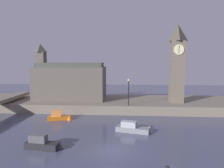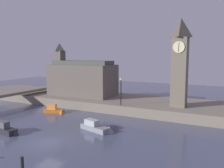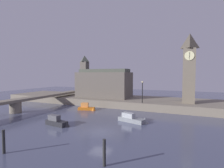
{
  "view_description": "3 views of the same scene",
  "coord_description": "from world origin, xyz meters",
  "px_view_note": "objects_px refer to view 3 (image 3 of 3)",
  "views": [
    {
      "loc": [
        1.45,
        -20.32,
        8.7
      ],
      "look_at": [
        -1.24,
        17.7,
        4.66
      ],
      "focal_mm": 35.14,
      "sensor_mm": 36.0,
      "label": 1
    },
    {
      "loc": [
        16.95,
        -18.23,
        9.29
      ],
      "look_at": [
        -0.28,
        15.38,
        4.71
      ],
      "focal_mm": 37.37,
      "sensor_mm": 36.0,
      "label": 2
    },
    {
      "loc": [
        9.87,
        -19.08,
        7.19
      ],
      "look_at": [
        -5.71,
        16.74,
        4.93
      ],
      "focal_mm": 28.3,
      "sensor_mm": 36.0,
      "label": 3
    }
  ],
  "objects_px": {
    "parliament_hall": "(103,83)",
    "streetlamp": "(142,89)",
    "boat_cruiser_grey": "(134,119)",
    "clock_tower": "(189,67)",
    "mooring_post_right": "(104,153)",
    "boat_barge_dark": "(58,122)",
    "boat_patrol_orange": "(87,108)",
    "mooring_post_left": "(4,142)"
  },
  "relations": [
    {
      "from": "mooring_post_right",
      "to": "boat_patrol_orange",
      "type": "xyz_separation_m",
      "value": [
        -12.39,
        17.79,
        -0.6
      ]
    },
    {
      "from": "boat_barge_dark",
      "to": "boat_cruiser_grey",
      "type": "distance_m",
      "value": 10.98
    },
    {
      "from": "mooring_post_left",
      "to": "boat_barge_dark",
      "type": "xyz_separation_m",
      "value": [
        -1.42,
        8.82,
        -0.58
      ]
    },
    {
      "from": "clock_tower",
      "to": "boat_barge_dark",
      "type": "xyz_separation_m",
      "value": [
        -16.63,
        -18.03,
        -7.93
      ]
    },
    {
      "from": "parliament_hall",
      "to": "boat_cruiser_grey",
      "type": "bearing_deg",
      "value": -49.14
    },
    {
      "from": "boat_cruiser_grey",
      "to": "streetlamp",
      "type": "bearing_deg",
      "value": 96.05
    },
    {
      "from": "mooring_post_left",
      "to": "mooring_post_right",
      "type": "bearing_deg",
      "value": 10.09
    },
    {
      "from": "streetlamp",
      "to": "boat_patrol_orange",
      "type": "xyz_separation_m",
      "value": [
        -10.05,
        -3.97,
        -3.68
      ]
    },
    {
      "from": "boat_barge_dark",
      "to": "boat_cruiser_grey",
      "type": "relative_size",
      "value": 0.81
    },
    {
      "from": "boat_cruiser_grey",
      "to": "clock_tower",
      "type": "bearing_deg",
      "value": 58.84
    },
    {
      "from": "mooring_post_right",
      "to": "boat_patrol_orange",
      "type": "relative_size",
      "value": 0.54
    },
    {
      "from": "parliament_hall",
      "to": "boat_cruiser_grey",
      "type": "xyz_separation_m",
      "value": [
        12.15,
        -14.05,
        -4.43
      ]
    },
    {
      "from": "parliament_hall",
      "to": "mooring_post_left",
      "type": "xyz_separation_m",
      "value": [
        4.29,
        -28.74,
        -3.8
      ]
    },
    {
      "from": "streetlamp",
      "to": "boat_cruiser_grey",
      "type": "distance_m",
      "value": 9.51
    },
    {
      "from": "streetlamp",
      "to": "boat_cruiser_grey",
      "type": "height_order",
      "value": "streetlamp"
    },
    {
      "from": "clock_tower",
      "to": "mooring_post_right",
      "type": "relative_size",
      "value": 6.28
    },
    {
      "from": "parliament_hall",
      "to": "boat_barge_dark",
      "type": "xyz_separation_m",
      "value": [
        2.87,
        -19.92,
        -4.37
      ]
    },
    {
      "from": "boat_barge_dark",
      "to": "boat_cruiser_grey",
      "type": "bearing_deg",
      "value": 32.32
    },
    {
      "from": "mooring_post_left",
      "to": "boat_barge_dark",
      "type": "relative_size",
      "value": 0.54
    },
    {
      "from": "mooring_post_left",
      "to": "boat_barge_dark",
      "type": "bearing_deg",
      "value": 99.12
    },
    {
      "from": "mooring_post_left",
      "to": "boat_barge_dark",
      "type": "distance_m",
      "value": 8.95
    },
    {
      "from": "clock_tower",
      "to": "boat_barge_dark",
      "type": "relative_size",
      "value": 3.37
    },
    {
      "from": "clock_tower",
      "to": "streetlamp",
      "type": "bearing_deg",
      "value": -157.38
    },
    {
      "from": "clock_tower",
      "to": "boat_patrol_orange",
      "type": "distance_m",
      "value": 21.32
    },
    {
      "from": "clock_tower",
      "to": "mooring_post_left",
      "type": "bearing_deg",
      "value": -119.54
    },
    {
      "from": "parliament_hall",
      "to": "boat_cruiser_grey",
      "type": "relative_size",
      "value": 2.63
    },
    {
      "from": "boat_patrol_orange",
      "to": "mooring_post_right",
      "type": "bearing_deg",
      "value": -55.13
    },
    {
      "from": "mooring_post_left",
      "to": "boat_cruiser_grey",
      "type": "bearing_deg",
      "value": 61.84
    },
    {
      "from": "parliament_hall",
      "to": "streetlamp",
      "type": "height_order",
      "value": "parliament_hall"
    },
    {
      "from": "mooring_post_right",
      "to": "clock_tower",
      "type": "bearing_deg",
      "value": 76.74
    },
    {
      "from": "boat_barge_dark",
      "to": "mooring_post_left",
      "type": "bearing_deg",
      "value": -80.88
    },
    {
      "from": "clock_tower",
      "to": "boat_cruiser_grey",
      "type": "height_order",
      "value": "clock_tower"
    },
    {
      "from": "boat_patrol_orange",
      "to": "boat_barge_dark",
      "type": "height_order",
      "value": "same"
    },
    {
      "from": "mooring_post_right",
      "to": "boat_cruiser_grey",
      "type": "height_order",
      "value": "mooring_post_right"
    },
    {
      "from": "boat_patrol_orange",
      "to": "boat_cruiser_grey",
      "type": "height_order",
      "value": "boat_patrol_orange"
    },
    {
      "from": "clock_tower",
      "to": "mooring_post_right",
      "type": "xyz_separation_m",
      "value": [
        -5.94,
        -25.2,
        -7.37
      ]
    },
    {
      "from": "clock_tower",
      "to": "parliament_hall",
      "type": "bearing_deg",
      "value": 174.47
    },
    {
      "from": "boat_barge_dark",
      "to": "streetlamp",
      "type": "bearing_deg",
      "value": 60.19
    },
    {
      "from": "boat_patrol_orange",
      "to": "mooring_post_left",
      "type": "bearing_deg",
      "value": -80.89
    },
    {
      "from": "streetlamp",
      "to": "boat_barge_dark",
      "type": "bearing_deg",
      "value": -119.81
    },
    {
      "from": "parliament_hall",
      "to": "mooring_post_right",
      "type": "relative_size",
      "value": 6.08
    },
    {
      "from": "streetlamp",
      "to": "boat_barge_dark",
      "type": "xyz_separation_m",
      "value": [
        -8.36,
        -14.58,
        -3.64
      ]
    }
  ]
}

